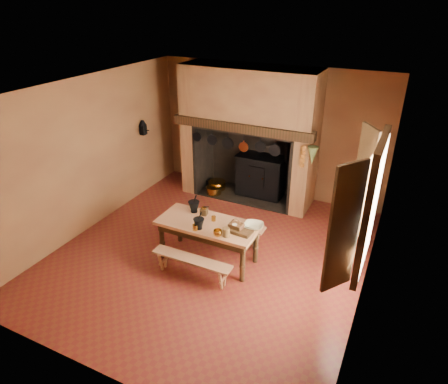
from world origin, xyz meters
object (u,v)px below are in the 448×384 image
at_px(wicker_basket, 236,227).
at_px(bench_front, 192,263).
at_px(coffee_grinder, 204,211).
at_px(work_table, 208,229).
at_px(iron_range, 261,175).
at_px(mixing_bowl, 254,226).

bearing_deg(wicker_basket, bench_front, -126.39).
relative_size(bench_front, coffee_grinder, 7.63).
xyz_separation_m(work_table, bench_front, (0.00, -0.55, -0.32)).
relative_size(bench_front, wicker_basket, 5.61).
height_order(iron_range, wicker_basket, iron_range).
xyz_separation_m(iron_range, bench_front, (0.09, -3.18, -0.20)).
bearing_deg(work_table, coffee_grinder, 132.02).
height_order(mixing_bowl, wicker_basket, wicker_basket).
distance_m(bench_front, coffee_grinder, 0.93).
relative_size(bench_front, mixing_bowl, 4.31).
bearing_deg(work_table, mixing_bowl, 12.85).
distance_m(work_table, mixing_bowl, 0.76).
height_order(bench_front, mixing_bowl, mixing_bowl).
bearing_deg(coffee_grinder, bench_front, -83.64).
distance_m(bench_front, mixing_bowl, 1.13).
distance_m(iron_range, work_table, 2.63).
distance_m(coffee_grinder, wicker_basket, 0.73).
bearing_deg(bench_front, coffee_grinder, 103.67).
distance_m(coffee_grinder, mixing_bowl, 0.91).
xyz_separation_m(coffee_grinder, mixing_bowl, (0.91, -0.04, -0.03)).
height_order(coffee_grinder, wicker_basket, wicker_basket).
bearing_deg(mixing_bowl, coffee_grinder, 177.56).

